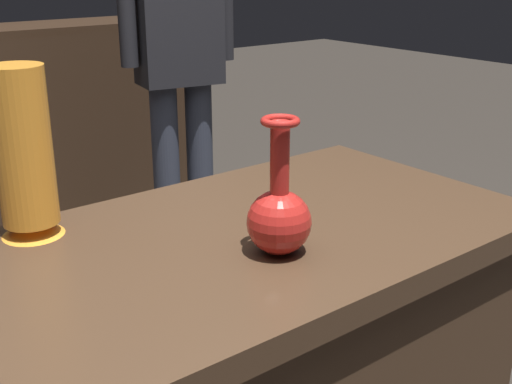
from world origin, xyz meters
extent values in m
cube|color=#422D1E|center=(0.00, 0.00, 0.78)|extent=(1.20, 0.64, 0.05)
sphere|color=red|center=(0.02, -0.11, 0.86)|extent=(0.12, 0.12, 0.12)
cylinder|color=red|center=(0.02, -0.11, 0.97)|extent=(0.03, 0.03, 0.13)
torus|color=red|center=(0.02, -0.11, 1.04)|extent=(0.07, 0.07, 0.01)
cone|color=orange|center=(-0.30, 0.24, 0.81)|extent=(0.12, 0.12, 0.03)
cylinder|color=orange|center=(-0.30, 0.24, 0.97)|extent=(0.10, 0.10, 0.29)
cylinder|color=#333847|center=(0.78, 1.30, 0.41)|extent=(0.11, 0.11, 0.82)
cylinder|color=#333847|center=(0.63, 1.33, 0.41)|extent=(0.11, 0.11, 0.82)
camera|label=1|loc=(-0.68, -0.92, 1.30)|focal=46.26mm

